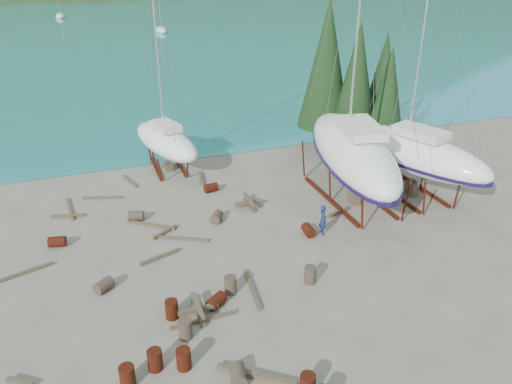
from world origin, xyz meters
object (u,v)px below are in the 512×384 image
object	(u,v)px
small_sailboat_shore	(166,141)
large_sailboat_far	(412,152)
worker	(323,220)
large_sailboat_near	(353,151)

from	to	relation	value
small_sailboat_shore	large_sailboat_far	bearing A→B (deg)	-49.93
large_sailboat_far	small_sailboat_shore	bearing A→B (deg)	126.16
small_sailboat_shore	worker	bearing A→B (deg)	-78.98
large_sailboat_near	worker	xyz separation A→B (m)	(-3.62, -3.36, -2.39)
large_sailboat_near	small_sailboat_shore	bearing A→B (deg)	150.26
large_sailboat_near	worker	bearing A→B (deg)	-124.67
worker	large_sailboat_near	bearing A→B (deg)	-40.25
large_sailboat_far	worker	xyz separation A→B (m)	(-7.75, -2.97, -1.93)
large_sailboat_near	large_sailboat_far	xyz separation A→B (m)	(4.14, -0.39, -0.46)
large_sailboat_near	large_sailboat_far	distance (m)	4.18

